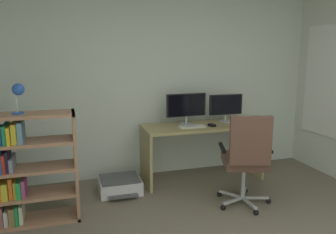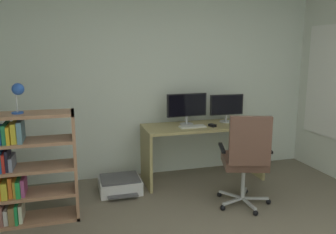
{
  "view_description": "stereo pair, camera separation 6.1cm",
  "coord_description": "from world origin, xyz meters",
  "px_view_note": "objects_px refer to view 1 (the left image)",
  "views": [
    {
      "loc": [
        -1.2,
        -1.82,
        1.75
      ],
      "look_at": [
        -0.05,
        2.0,
        0.95
      ],
      "focal_mm": 36.5,
      "sensor_mm": 36.0,
      "label": 1
    },
    {
      "loc": [
        -1.14,
        -1.84,
        1.75
      ],
      "look_at": [
        -0.05,
        2.0,
        0.95
      ],
      "focal_mm": 36.5,
      "sensor_mm": 36.0,
      "label": 2
    }
  ],
  "objects_px": {
    "office_chair": "(246,156)",
    "keyboard": "(192,127)",
    "monitor_secondary": "(226,106)",
    "monitor_main": "(186,106)",
    "computer_mouse": "(212,125)",
    "printer": "(120,185)",
    "desk_lamp": "(18,92)",
    "desk": "(202,139)",
    "bookshelf": "(22,170)"
  },
  "relations": [
    {
      "from": "keyboard",
      "to": "printer",
      "type": "distance_m",
      "value": 1.17
    },
    {
      "from": "keyboard",
      "to": "desk",
      "type": "bearing_deg",
      "value": 27.0
    },
    {
      "from": "monitor_secondary",
      "to": "printer",
      "type": "height_order",
      "value": "monitor_secondary"
    },
    {
      "from": "desk",
      "to": "monitor_secondary",
      "type": "relative_size",
      "value": 3.35
    },
    {
      "from": "keyboard",
      "to": "monitor_secondary",
      "type": "bearing_deg",
      "value": 17.65
    },
    {
      "from": "keyboard",
      "to": "bookshelf",
      "type": "height_order",
      "value": "bookshelf"
    },
    {
      "from": "monitor_main",
      "to": "keyboard",
      "type": "relative_size",
      "value": 1.62
    },
    {
      "from": "computer_mouse",
      "to": "printer",
      "type": "xyz_separation_m",
      "value": [
        -1.22,
        -0.0,
        -0.68
      ]
    },
    {
      "from": "desk",
      "to": "office_chair",
      "type": "xyz_separation_m",
      "value": [
        0.13,
        -0.95,
        0.04
      ]
    },
    {
      "from": "keyboard",
      "to": "office_chair",
      "type": "xyz_separation_m",
      "value": [
        0.31,
        -0.85,
        -0.17
      ]
    },
    {
      "from": "monitor_main",
      "to": "bookshelf",
      "type": "height_order",
      "value": "monitor_main"
    },
    {
      "from": "keyboard",
      "to": "printer",
      "type": "height_order",
      "value": "keyboard"
    },
    {
      "from": "monitor_main",
      "to": "monitor_secondary",
      "type": "bearing_deg",
      "value": 0.0
    },
    {
      "from": "office_chair",
      "to": "bookshelf",
      "type": "bearing_deg",
      "value": 171.53
    },
    {
      "from": "computer_mouse",
      "to": "office_chair",
      "type": "xyz_separation_m",
      "value": [
        0.05,
        -0.82,
        -0.17
      ]
    },
    {
      "from": "monitor_main",
      "to": "printer",
      "type": "distance_m",
      "value": 1.33
    },
    {
      "from": "computer_mouse",
      "to": "printer",
      "type": "bearing_deg",
      "value": 163.06
    },
    {
      "from": "desk",
      "to": "office_chair",
      "type": "bearing_deg",
      "value": -82.24
    },
    {
      "from": "keyboard",
      "to": "office_chair",
      "type": "bearing_deg",
      "value": -70.41
    },
    {
      "from": "monitor_secondary",
      "to": "desk_lamp",
      "type": "bearing_deg",
      "value": -164.76
    },
    {
      "from": "office_chair",
      "to": "desk_lamp",
      "type": "distance_m",
      "value": 2.43
    },
    {
      "from": "monitor_main",
      "to": "bookshelf",
      "type": "xyz_separation_m",
      "value": [
        -1.98,
        -0.69,
        -0.44
      ]
    },
    {
      "from": "computer_mouse",
      "to": "desk",
      "type": "bearing_deg",
      "value": 104.67
    },
    {
      "from": "monitor_secondary",
      "to": "desk_lamp",
      "type": "distance_m",
      "value": 2.65
    },
    {
      "from": "desk",
      "to": "monitor_secondary",
      "type": "bearing_deg",
      "value": 13.35
    },
    {
      "from": "computer_mouse",
      "to": "office_chair",
      "type": "distance_m",
      "value": 0.84
    },
    {
      "from": "computer_mouse",
      "to": "keyboard",
      "type": "bearing_deg",
      "value": 156.57
    },
    {
      "from": "monitor_secondary",
      "to": "office_chair",
      "type": "distance_m",
      "value": 1.13
    },
    {
      "from": "desk_lamp",
      "to": "computer_mouse",
      "type": "bearing_deg",
      "value": 11.98
    },
    {
      "from": "monitor_main",
      "to": "office_chair",
      "type": "distance_m",
      "value": 1.16
    },
    {
      "from": "monitor_main",
      "to": "office_chair",
      "type": "bearing_deg",
      "value": -72.32
    },
    {
      "from": "office_chair",
      "to": "desk_lamp",
      "type": "bearing_deg",
      "value": 171.44
    },
    {
      "from": "desk",
      "to": "computer_mouse",
      "type": "relative_size",
      "value": 15.92
    },
    {
      "from": "desk",
      "to": "printer",
      "type": "height_order",
      "value": "desk"
    },
    {
      "from": "monitor_secondary",
      "to": "printer",
      "type": "xyz_separation_m",
      "value": [
        -1.52,
        -0.22,
        -0.89
      ]
    },
    {
      "from": "office_chair",
      "to": "printer",
      "type": "height_order",
      "value": "office_chair"
    },
    {
      "from": "desk_lamp",
      "to": "printer",
      "type": "xyz_separation_m",
      "value": [
        1.02,
        0.47,
        -1.25
      ]
    },
    {
      "from": "monitor_secondary",
      "to": "printer",
      "type": "bearing_deg",
      "value": -171.83
    },
    {
      "from": "monitor_secondary",
      "to": "desk_lamp",
      "type": "xyz_separation_m",
      "value": [
        -2.54,
        -0.69,
        0.36
      ]
    },
    {
      "from": "office_chair",
      "to": "keyboard",
      "type": "bearing_deg",
      "value": 110.31
    },
    {
      "from": "keyboard",
      "to": "computer_mouse",
      "type": "distance_m",
      "value": 0.27
    },
    {
      "from": "monitor_secondary",
      "to": "computer_mouse",
      "type": "bearing_deg",
      "value": -144.12
    },
    {
      "from": "desk_lamp",
      "to": "monitor_secondary",
      "type": "bearing_deg",
      "value": 15.24
    },
    {
      "from": "monitor_main",
      "to": "computer_mouse",
      "type": "distance_m",
      "value": 0.42
    },
    {
      "from": "desk",
      "to": "monitor_main",
      "type": "relative_size",
      "value": 2.89
    },
    {
      "from": "computer_mouse",
      "to": "office_chair",
      "type": "bearing_deg",
      "value": -103.51
    },
    {
      "from": "desk",
      "to": "monitor_secondary",
      "type": "xyz_separation_m",
      "value": [
        0.38,
        0.09,
        0.42
      ]
    },
    {
      "from": "monitor_secondary",
      "to": "office_chair",
      "type": "bearing_deg",
      "value": -103.49
    },
    {
      "from": "monitor_secondary",
      "to": "keyboard",
      "type": "relative_size",
      "value": 1.4
    },
    {
      "from": "desk_lamp",
      "to": "printer",
      "type": "height_order",
      "value": "desk_lamp"
    }
  ]
}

